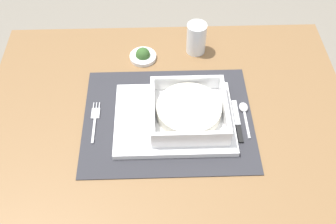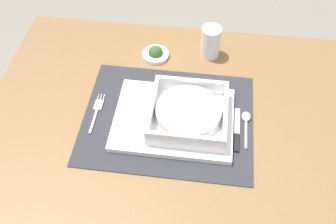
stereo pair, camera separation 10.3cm
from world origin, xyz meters
name	(u,v)px [view 2 (the right image)]	position (x,y,z in m)	size (l,w,h in m)	color
dining_table	(169,137)	(0.00, 0.00, 0.61)	(0.99, 0.74, 0.70)	brown
placemat	(168,119)	(0.00, -0.01, 0.70)	(0.45, 0.35, 0.00)	#2D2D33
serving_plate	(174,119)	(0.02, -0.02, 0.71)	(0.31, 0.24, 0.02)	white
porridge_bowl	(188,114)	(0.05, -0.02, 0.74)	(0.19, 0.19, 0.05)	white
fork	(97,110)	(-0.19, -0.01, 0.71)	(0.02, 0.13, 0.00)	silver
spoon	(246,120)	(0.20, 0.00, 0.71)	(0.02, 0.12, 0.01)	silver
butter_knife	(237,133)	(0.18, -0.04, 0.71)	(0.01, 0.14, 0.01)	black
bread_knife	(227,126)	(0.16, -0.02, 0.71)	(0.01, 0.14, 0.01)	#59331E
drinking_glass	(210,43)	(0.09, 0.25, 0.75)	(0.06, 0.06, 0.10)	white
condiment_saucer	(156,54)	(-0.07, 0.22, 0.71)	(0.08, 0.08, 0.04)	white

